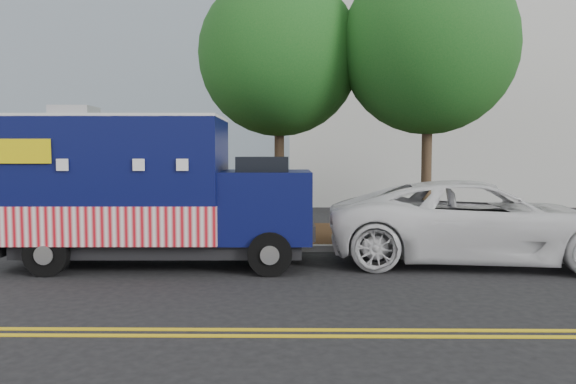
{
  "coord_description": "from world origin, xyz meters",
  "views": [
    {
      "loc": [
        2.19,
        -11.58,
        2.3
      ],
      "look_at": [
        2.06,
        0.6,
        1.45
      ],
      "focal_mm": 35.0,
      "sensor_mm": 36.0,
      "label": 1
    }
  ],
  "objects": [
    {
      "name": "ground",
      "position": [
        0.0,
        0.0,
        0.0
      ],
      "size": [
        120.0,
        120.0,
        0.0
      ],
      "primitive_type": "plane",
      "color": "black",
      "rests_on": "ground"
    },
    {
      "name": "curb",
      "position": [
        0.0,
        1.4,
        0.07
      ],
      "size": [
        120.0,
        0.18,
        0.15
      ],
      "primitive_type": "cube",
      "color": "#9E9E99",
      "rests_on": "ground"
    },
    {
      "name": "mulch_strip",
      "position": [
        0.0,
        3.5,
        0.07
      ],
      "size": [
        120.0,
        4.0,
        0.15
      ],
      "primitive_type": "cube",
      "color": "black",
      "rests_on": "ground"
    },
    {
      "name": "centerline_near",
      "position": [
        0.0,
        -4.45,
        0.01
      ],
      "size": [
        120.0,
        0.1,
        0.01
      ],
      "primitive_type": "cube",
      "color": "gold",
      "rests_on": "ground"
    },
    {
      "name": "centerline_far",
      "position": [
        0.0,
        -4.7,
        0.01
      ],
      "size": [
        120.0,
        0.1,
        0.01
      ],
      "primitive_type": "cube",
      "color": "gold",
      "rests_on": "ground"
    },
    {
      "name": "tree_b",
      "position": [
        1.79,
        3.49,
        4.87
      ],
      "size": [
        4.28,
        4.28,
        7.02
      ],
      "color": "#38281C",
      "rests_on": "ground"
    },
    {
      "name": "tree_c",
      "position": [
        5.58,
        2.79,
        4.96
      ],
      "size": [
        4.43,
        4.43,
        7.19
      ],
      "color": "#38281C",
      "rests_on": "ground"
    },
    {
      "name": "sign_post",
      "position": [
        -2.74,
        1.73,
        1.2
      ],
      "size": [
        0.06,
        0.06,
        2.4
      ],
      "primitive_type": "cube",
      "color": "#473828",
      "rests_on": "ground"
    },
    {
      "name": "food_truck",
      "position": [
        -0.8,
        -0.24,
        1.46
      ],
      "size": [
        6.17,
        2.43,
        3.23
      ],
      "rotation": [
        0.0,
        0.0,
        0.01
      ],
      "color": "black",
      "rests_on": "ground"
    },
    {
      "name": "white_car",
      "position": [
        6.05,
        0.11,
        0.86
      ],
      "size": [
        6.46,
        3.5,
        1.72
      ],
      "primitive_type": "imported",
      "rotation": [
        0.0,
        0.0,
        1.46
      ],
      "color": "white",
      "rests_on": "ground"
    }
  ]
}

